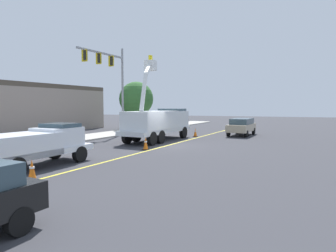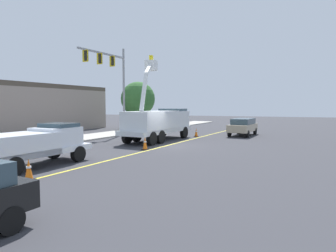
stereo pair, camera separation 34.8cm
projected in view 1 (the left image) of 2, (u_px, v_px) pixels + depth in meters
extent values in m
plane|color=#38383D|center=(168.00, 145.00, 22.17)|extent=(120.00, 120.00, 0.00)
cube|color=#B2ADA3|center=(79.00, 138.00, 26.29)|extent=(59.95, 11.47, 0.12)
cube|color=yellow|center=(168.00, 145.00, 22.17)|extent=(49.59, 6.75, 0.01)
cube|color=silver|center=(157.00, 130.00, 24.99)|extent=(8.46, 3.56, 0.36)
cube|color=silver|center=(171.00, 120.00, 27.25)|extent=(2.91, 2.68, 1.60)
cube|color=#384C56|center=(172.00, 112.00, 27.38)|extent=(2.06, 2.32, 0.64)
cube|color=silver|center=(151.00, 122.00, 24.06)|extent=(5.53, 3.17, 1.80)
cube|color=white|center=(144.00, 92.00, 23.52)|extent=(2.14, 0.76, 3.17)
cube|color=white|center=(148.00, 69.00, 25.43)|extent=(2.38, 0.82, 1.37)
cube|color=white|center=(151.00, 66.00, 26.52)|extent=(0.90, 0.90, 0.90)
cube|color=yellow|center=(150.00, 59.00, 26.47)|extent=(0.36, 0.24, 0.60)
cylinder|color=black|center=(162.00, 131.00, 28.07)|extent=(1.08, 0.47, 1.04)
cylinder|color=black|center=(183.00, 132.00, 27.04)|extent=(1.08, 0.47, 1.04)
cylinder|color=black|center=(136.00, 136.00, 24.23)|extent=(1.08, 0.47, 1.04)
cylinder|color=black|center=(160.00, 137.00, 23.19)|extent=(1.08, 0.47, 1.04)
cylinder|color=black|center=(127.00, 137.00, 23.06)|extent=(1.08, 0.47, 1.04)
cylinder|color=black|center=(152.00, 139.00, 22.03)|extent=(1.08, 0.47, 1.04)
cube|color=white|center=(38.00, 151.00, 14.50)|extent=(5.83, 2.82, 0.30)
cube|color=white|center=(58.00, 138.00, 15.55)|extent=(2.25, 2.18, 1.10)
cube|color=#384C56|center=(60.00, 129.00, 15.69)|extent=(1.56, 1.93, 0.56)
cube|color=white|center=(19.00, 146.00, 13.58)|extent=(3.61, 2.52, 1.10)
cylinder|color=black|center=(55.00, 151.00, 16.59)|extent=(0.87, 0.41, 0.84)
cylinder|color=black|center=(80.00, 154.00, 15.72)|extent=(0.87, 0.41, 0.84)
cylinder|color=black|center=(16.00, 167.00, 12.45)|extent=(0.87, 0.41, 0.84)
cube|color=tan|center=(242.00, 128.00, 29.31)|extent=(5.01, 2.52, 0.70)
cube|color=#384C56|center=(242.00, 121.00, 29.40)|extent=(3.65, 2.11, 0.60)
cylinder|color=black|center=(246.00, 134.00, 27.50)|extent=(0.71, 0.33, 0.68)
cylinder|color=black|center=(228.00, 133.00, 28.29)|extent=(0.71, 0.33, 0.68)
cylinder|color=black|center=(254.00, 131.00, 30.39)|extent=(0.71, 0.33, 0.68)
cylinder|color=black|center=(237.00, 130.00, 31.18)|extent=(0.71, 0.33, 0.68)
cylinder|color=black|center=(19.00, 221.00, 6.85)|extent=(0.71, 0.33, 0.68)
cube|color=black|center=(32.00, 180.00, 11.81)|extent=(0.40, 0.40, 0.04)
cone|color=orange|center=(32.00, 170.00, 11.78)|extent=(0.32, 0.32, 0.83)
cylinder|color=white|center=(32.00, 168.00, 11.78)|extent=(0.20, 0.20, 0.08)
cube|color=black|center=(146.00, 149.00, 20.04)|extent=(0.40, 0.40, 0.04)
cone|color=orange|center=(146.00, 143.00, 20.01)|extent=(0.32, 0.32, 0.84)
cylinder|color=white|center=(146.00, 142.00, 20.00)|extent=(0.20, 0.20, 0.08)
cube|color=black|center=(195.00, 136.00, 28.19)|extent=(0.40, 0.40, 0.04)
cone|color=orange|center=(195.00, 132.00, 28.16)|extent=(0.32, 0.32, 0.79)
cylinder|color=white|center=(195.00, 131.00, 28.16)|extent=(0.20, 0.20, 0.08)
cylinder|color=gray|center=(123.00, 92.00, 30.18)|extent=(0.22, 0.22, 8.71)
cube|color=gray|center=(102.00, 53.00, 27.15)|extent=(6.26, 0.99, 0.16)
cube|color=gold|center=(111.00, 61.00, 28.38)|extent=(0.19, 0.57, 1.00)
cube|color=black|center=(112.00, 61.00, 28.33)|extent=(0.24, 0.34, 0.84)
cube|color=gold|center=(99.00, 59.00, 26.79)|extent=(0.19, 0.57, 1.00)
cube|color=black|center=(99.00, 58.00, 26.74)|extent=(0.24, 0.34, 0.84)
cube|color=gold|center=(84.00, 56.00, 25.20)|extent=(0.19, 0.57, 1.00)
cube|color=black|center=(85.00, 55.00, 25.15)|extent=(0.24, 0.34, 0.84)
cylinder|color=brown|center=(136.00, 120.00, 36.24)|extent=(0.32, 0.32, 2.31)
sphere|color=#33662D|center=(136.00, 99.00, 36.06)|extent=(4.17, 4.17, 4.17)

